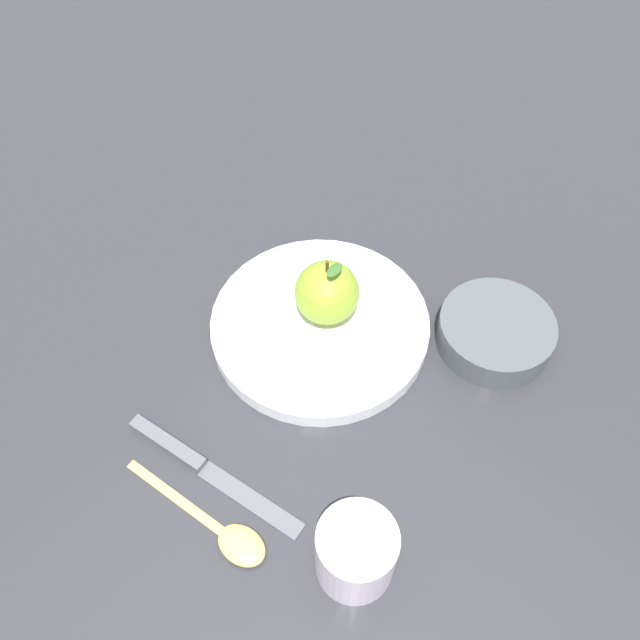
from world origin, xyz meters
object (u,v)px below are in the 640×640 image
cup (356,551)px  spoon (227,534)px  side_bowl (496,330)px  knife (198,463)px  dinner_plate (320,325)px  apple (327,292)px

cup → spoon: size_ratio=0.45×
side_bowl → knife: (-0.13, -0.32, -0.02)m
side_bowl → spoon: 0.35m
side_bowl → knife: bearing=-112.3°
dinner_plate → side_bowl: 0.19m
side_bowl → knife: size_ratio=0.61×
dinner_plate → cup: bearing=-40.9°
dinner_plate → cup: (0.20, -0.17, 0.03)m
dinner_plate → knife: bearing=-84.1°
side_bowl → apple: bearing=-145.6°
apple → side_bowl: apple is taller
side_bowl → knife: side_bowl is taller
apple → side_bowl: (0.15, 0.10, -0.03)m
knife → spoon: bearing=-21.3°
apple → side_bowl: size_ratio=0.67×
dinner_plate → side_bowl: size_ratio=1.93×
apple → spoon: bearing=-68.5°
apple → spoon: (0.10, -0.24, -0.05)m
dinner_plate → side_bowl: side_bowl is taller
spoon → knife: bearing=158.7°
side_bowl → cup: bearing=-81.1°
cup → side_bowl: bearing=98.9°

